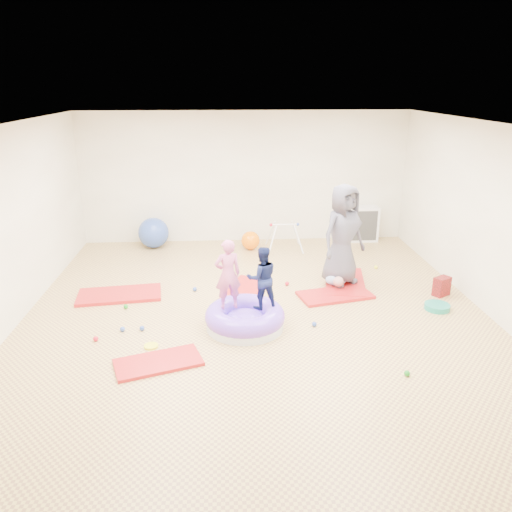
{
  "coord_description": "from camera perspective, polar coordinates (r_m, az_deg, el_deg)",
  "views": [
    {
      "loc": [
        -0.45,
        -6.68,
        3.34
      ],
      "look_at": [
        0.0,
        0.3,
        0.9
      ],
      "focal_mm": 35.0,
      "sensor_mm": 36.0,
      "label": 1
    }
  ],
  "objects": [
    {
      "name": "room",
      "position": [
        6.97,
        0.16,
        3.07
      ],
      "size": [
        7.01,
        8.01,
        2.81
      ],
      "color": "tan",
      "rests_on": "ground"
    },
    {
      "name": "gym_mat_front_left",
      "position": [
        6.5,
        -11.11,
        -11.84
      ],
      "size": [
        1.17,
        0.84,
        0.04
      ],
      "primitive_type": "cube",
      "rotation": [
        0.0,
        0.0,
        0.32
      ],
      "color": "red",
      "rests_on": "ground"
    },
    {
      "name": "gym_mat_mid_left",
      "position": [
        8.55,
        -15.33,
        -4.29
      ],
      "size": [
        1.41,
        0.83,
        0.06
      ],
      "primitive_type": "cube",
      "rotation": [
        0.0,
        0.0,
        0.12
      ],
      "color": "red",
      "rests_on": "ground"
    },
    {
      "name": "gym_mat_center_back",
      "position": [
        8.43,
        -1.19,
        -3.93
      ],
      "size": [
        0.96,
        1.3,
        0.05
      ],
      "primitive_type": "cube",
      "rotation": [
        0.0,
        0.0,
        1.21
      ],
      "color": "red",
      "rests_on": "ground"
    },
    {
      "name": "gym_mat_right",
      "position": [
        8.35,
        9.02,
        -4.42
      ],
      "size": [
        1.29,
        0.85,
        0.05
      ],
      "primitive_type": "cube",
      "rotation": [
        0.0,
        0.0,
        0.23
      ],
      "color": "red",
      "rests_on": "ground"
    },
    {
      "name": "gym_mat_rear_right",
      "position": [
        8.89,
        10.11,
        -2.94
      ],
      "size": [
        0.89,
        1.42,
        0.06
      ],
      "primitive_type": "cube",
      "rotation": [
        0.0,
        0.0,
        1.39
      ],
      "color": "red",
      "rests_on": "ground"
    },
    {
      "name": "inflatable_cushion",
      "position": [
        7.2,
        -1.27,
        -7.13
      ],
      "size": [
        1.15,
        1.15,
        0.36
      ],
      "rotation": [
        0.0,
        0.0,
        0.14
      ],
      "color": "silver",
      "rests_on": "ground"
    },
    {
      "name": "child_pink",
      "position": [
        6.98,
        -3.25,
        -1.73
      ],
      "size": [
        0.42,
        0.32,
        1.02
      ],
      "primitive_type": "imported",
      "rotation": [
        0.0,
        0.0,
        3.37
      ],
      "color": "#C95B8F",
      "rests_on": "inflatable_cushion"
    },
    {
      "name": "child_navy",
      "position": [
        7.0,
        0.69,
        -2.14
      ],
      "size": [
        0.49,
        0.41,
        0.92
      ],
      "primitive_type": "imported",
      "rotation": [
        0.0,
        0.0,
        3.29
      ],
      "color": "#101742",
      "rests_on": "inflatable_cushion"
    },
    {
      "name": "adult_caregiver",
      "position": [
        8.53,
        9.9,
        2.43
      ],
      "size": [
        1.0,
        0.9,
        1.72
      ],
      "primitive_type": "imported",
      "rotation": [
        0.0,
        0.0,
        0.53
      ],
      "color": "#484654",
      "rests_on": "gym_mat_rear_right"
    },
    {
      "name": "infant",
      "position": [
        8.6,
        9.2,
        -2.69
      ],
      "size": [
        0.37,
        0.38,
        0.22
      ],
      "color": "#8CA6CC",
      "rests_on": "gym_mat_rear_right"
    },
    {
      "name": "ball_pit_balls",
      "position": [
        7.77,
        -2.39,
        -5.93
      ],
      "size": [
        4.7,
        3.68,
        0.07
      ],
      "color": "red",
      "rests_on": "ground"
    },
    {
      "name": "exercise_ball_blue",
      "position": [
        10.81,
        -11.63,
        2.62
      ],
      "size": [
        0.64,
        0.64,
        0.64
      ],
      "primitive_type": "sphere",
      "color": "#2C4AA5",
      "rests_on": "ground"
    },
    {
      "name": "exercise_ball_orange",
      "position": [
        10.49,
        -0.64,
        1.79
      ],
      "size": [
        0.39,
        0.39,
        0.39
      ],
      "primitive_type": "sphere",
      "color": "orange",
      "rests_on": "ground"
    },
    {
      "name": "infant_play_gym",
      "position": [
        10.39,
        3.25,
        2.68
      ],
      "size": [
        0.75,
        0.71,
        0.58
      ],
      "rotation": [
        0.0,
        0.0,
        0.24
      ],
      "color": "white",
      "rests_on": "ground"
    },
    {
      "name": "cube_shelf",
      "position": [
        11.28,
        11.8,
        3.63
      ],
      "size": [
        0.77,
        0.38,
        0.77
      ],
      "color": "white",
      "rests_on": "ground"
    },
    {
      "name": "balance_disc",
      "position": [
        8.28,
        19.99,
        -5.47
      ],
      "size": [
        0.39,
        0.39,
        0.09
      ],
      "primitive_type": "cylinder",
      "color": "#178170",
      "rests_on": "ground"
    },
    {
      "name": "backpack",
      "position": [
        8.79,
        20.46,
        -3.26
      ],
      "size": [
        0.32,
        0.29,
        0.32
      ],
      "primitive_type": "cube",
      "rotation": [
        0.0,
        0.0,
        0.54
      ],
      "color": "red",
      "rests_on": "ground"
    },
    {
      "name": "yellow_toy",
      "position": [
        6.9,
        -11.9,
        -10.04
      ],
      "size": [
        0.19,
        0.19,
        0.03
      ],
      "primitive_type": "cylinder",
      "color": "#F0F825",
      "rests_on": "ground"
    }
  ]
}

